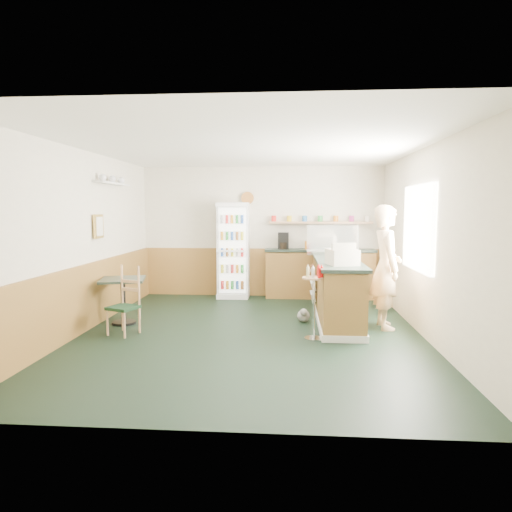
# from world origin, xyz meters

# --- Properties ---
(ground) EXTENTS (6.00, 6.00, 0.00)m
(ground) POSITION_xyz_m (0.00, 0.00, 0.00)
(ground) COLOR black
(ground) RESTS_ON ground
(room_envelope) EXTENTS (5.04, 6.02, 2.72)m
(room_envelope) POSITION_xyz_m (-0.23, 0.73, 1.52)
(room_envelope) COLOR beige
(room_envelope) RESTS_ON ground
(service_counter) EXTENTS (0.68, 3.01, 1.01)m
(service_counter) POSITION_xyz_m (1.35, 1.07, 0.46)
(service_counter) COLOR olive
(service_counter) RESTS_ON ground
(back_counter) EXTENTS (2.24, 0.42, 1.69)m
(back_counter) POSITION_xyz_m (1.19, 2.80, 0.55)
(back_counter) COLOR olive
(back_counter) RESTS_ON ground
(drinks_fridge) EXTENTS (0.64, 0.54, 1.95)m
(drinks_fridge) POSITION_xyz_m (-0.57, 2.74, 0.98)
(drinks_fridge) COLOR white
(drinks_fridge) RESTS_ON ground
(display_case) EXTENTS (0.91, 0.48, 0.52)m
(display_case) POSITION_xyz_m (1.35, 1.80, 1.27)
(display_case) COLOR silver
(display_case) RESTS_ON service_counter
(cash_register) EXTENTS (0.49, 0.50, 0.23)m
(cash_register) POSITION_xyz_m (1.35, 0.17, 1.12)
(cash_register) COLOR beige
(cash_register) RESTS_ON service_counter
(shopkeeper) EXTENTS (0.49, 0.66, 1.89)m
(shopkeeper) POSITION_xyz_m (2.05, 0.47, 0.94)
(shopkeeper) COLOR tan
(shopkeeper) RESTS_ON ground
(condiment_stand) EXTENTS (0.33, 0.33, 1.03)m
(condiment_stand) POSITION_xyz_m (0.93, -0.23, 0.68)
(condiment_stand) COLOR silver
(condiment_stand) RESTS_ON ground
(newspaper_rack) EXTENTS (0.09, 0.46, 0.54)m
(newspaper_rack) POSITION_xyz_m (0.99, 1.29, 0.50)
(newspaper_rack) COLOR black
(newspaper_rack) RESTS_ON ground
(cafe_table) EXTENTS (0.80, 0.80, 0.73)m
(cafe_table) POSITION_xyz_m (-2.05, 0.41, 0.51)
(cafe_table) COLOR black
(cafe_table) RESTS_ON ground
(cafe_chair) EXTENTS (0.48, 0.48, 1.00)m
(cafe_chair) POSITION_xyz_m (-1.83, -0.11, 0.52)
(cafe_chair) COLOR black
(cafe_chair) RESTS_ON ground
(dog_doorstop) EXTENTS (0.20, 0.26, 0.24)m
(dog_doorstop) POSITION_xyz_m (0.82, 0.73, 0.11)
(dog_doorstop) COLOR #979792
(dog_doorstop) RESTS_ON ground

